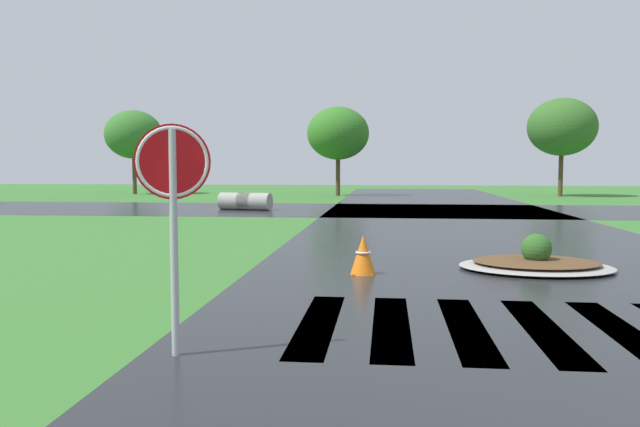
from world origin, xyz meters
TOP-DOWN VIEW (x-y plane):
  - asphalt_roadway at (0.00, 10.00)m, footprint 9.68×80.00m
  - asphalt_cross_road at (0.00, 25.00)m, footprint 90.00×8.71m
  - crosswalk_stripes at (0.00, 5.02)m, footprint 6.75×3.14m
  - stop_sign at (-4.46, 3.55)m, footprint 0.72×0.30m
  - median_island at (0.48, 9.44)m, footprint 2.84×2.21m
  - drainage_pipe_stack at (-8.50, 24.37)m, footprint 2.44×1.23m
  - traffic_cone at (-2.73, 8.60)m, footprint 0.46×0.46m
  - background_treeline at (-1.33, 38.39)m, footprint 43.86×4.82m

SIDE VIEW (x-z plane):
  - asphalt_roadway at x=0.00m, z-range 0.00..0.01m
  - asphalt_cross_road at x=0.00m, z-range 0.00..0.01m
  - crosswalk_stripes at x=0.00m, z-range 0.00..0.01m
  - median_island at x=0.48m, z-range -0.21..0.47m
  - traffic_cone at x=-2.73m, z-range -0.01..0.71m
  - drainage_pipe_stack at x=-8.50m, z-range 0.00..0.76m
  - stop_sign at x=-4.46m, z-range 0.57..2.94m
  - background_treeline at x=-1.33m, z-range 0.93..7.11m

